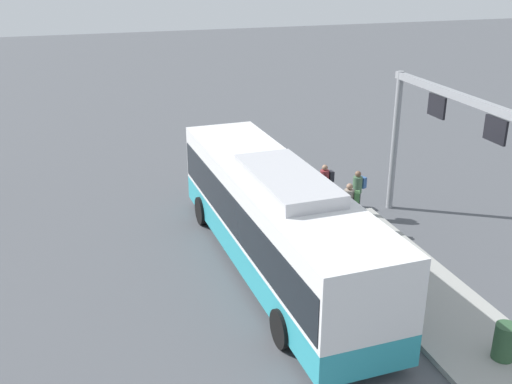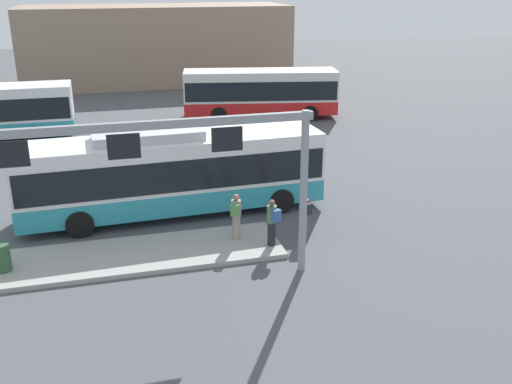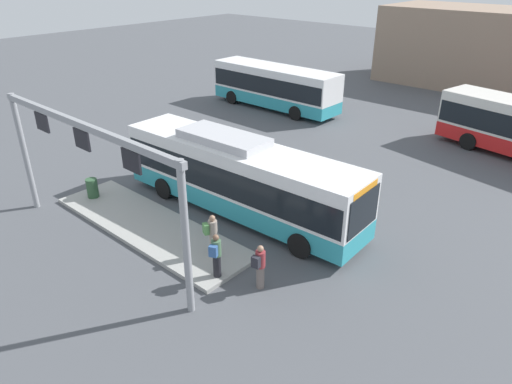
{
  "view_description": "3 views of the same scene",
  "coord_description": "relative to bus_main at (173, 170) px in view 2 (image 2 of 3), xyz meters",
  "views": [
    {
      "loc": [
        -15.45,
        5.4,
        9.13
      ],
      "look_at": [
        3.47,
        -0.5,
        1.19
      ],
      "focal_mm": 42.43,
      "sensor_mm": 36.0,
      "label": 1
    },
    {
      "loc": [
        -2.48,
        -21.58,
        8.92
      ],
      "look_at": [
        2.88,
        -1.7,
        1.23
      ],
      "focal_mm": 41.04,
      "sensor_mm": 36.0,
      "label": 2
    },
    {
      "loc": [
        12.66,
        -13.18,
        10.07
      ],
      "look_at": [
        1.24,
        -0.33,
        1.52
      ],
      "focal_mm": 32.91,
      "sensor_mm": 36.0,
      "label": 3
    }
  ],
  "objects": [
    {
      "name": "person_waiting_near",
      "position": [
        2.8,
        -4.13,
        -0.76
      ],
      "size": [
        0.49,
        0.6,
        1.67
      ],
      "rotation": [
        0.0,
        0.0,
        1.97
      ],
      "color": "black",
      "rests_on": "platform_curb"
    },
    {
      "name": "station_building",
      "position": [
        2.7,
        30.64,
        1.42
      ],
      "size": [
        22.3,
        8.0,
        6.46
      ],
      "primitive_type": "cube",
      "color": "gray",
      "rests_on": "ground"
    },
    {
      "name": "platform_sign_gantry",
      "position": [
        -1.96,
        -5.76,
        2.02
      ],
      "size": [
        10.92,
        0.24,
        5.2
      ],
      "color": "gray",
      "rests_on": "ground"
    },
    {
      "name": "person_boarding",
      "position": [
        4.19,
        -3.46,
        -0.92
      ],
      "size": [
        0.38,
        0.55,
        1.67
      ],
      "rotation": [
        0.0,
        0.0,
        1.68
      ],
      "color": "slate",
      "rests_on": "ground"
    },
    {
      "name": "bus_main",
      "position": [
        0.0,
        0.0,
        0.0
      ],
      "size": [
        11.8,
        3.04,
        3.46
      ],
      "rotation": [
        0.0,
        0.0,
        0.04
      ],
      "color": "teal",
      "rests_on": "ground"
    },
    {
      "name": "ground_plane",
      "position": [
        0.01,
        0.0,
        -1.81
      ],
      "size": [
        120.0,
        120.0,
        0.0
      ],
      "primitive_type": "plane",
      "color": "#4C4F54"
    },
    {
      "name": "platform_curb",
      "position": [
        -1.87,
        -3.52,
        -1.73
      ],
      "size": [
        10.0,
        2.8,
        0.16
      ],
      "primitive_type": "cube",
      "color": "#9E9E99",
      "rests_on": "ground"
    },
    {
      "name": "trash_bin",
      "position": [
        -5.89,
        -3.68,
        -1.2
      ],
      "size": [
        0.52,
        0.52,
        0.9
      ],
      "primitive_type": "cylinder",
      "color": "#2D5133",
      "rests_on": "platform_curb"
    },
    {
      "name": "person_waiting_mid",
      "position": [
        1.74,
        -3.3,
        -0.76
      ],
      "size": [
        0.49,
        0.6,
        1.67
      ],
      "rotation": [
        0.0,
        0.0,
        1.16
      ],
      "color": "gray",
      "rests_on": "platform_curb"
    },
    {
      "name": "bus_background_right",
      "position": [
        7.7,
        15.11,
        -0.04
      ],
      "size": [
        10.18,
        4.33,
        3.1
      ],
      "rotation": [
        0.0,
        0.0,
        -0.19
      ],
      "color": "red",
      "rests_on": "ground"
    }
  ]
}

